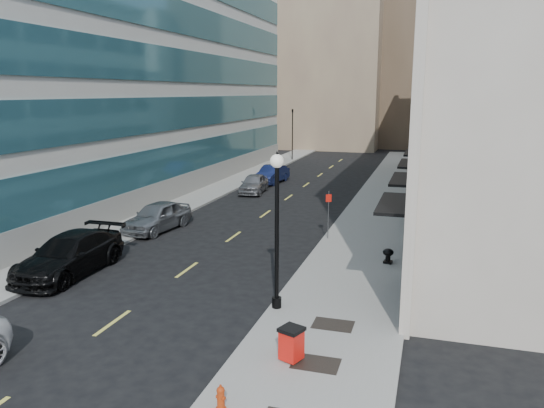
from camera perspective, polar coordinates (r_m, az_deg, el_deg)
The scene contains 22 objects.
ground at distance 18.68m, azimuth -20.24°, elevation -14.35°, with size 160.00×160.00×0.00m, color black.
sidewalk_right at distance 34.24m, azimuth 11.34°, elevation -1.75°, with size 5.00×80.00×0.15m, color gray.
sidewalk_left at distance 38.12m, azimuth -10.08°, elevation -0.31°, with size 3.00×80.00×0.15m, color gray.
building_right at distance 40.67m, azimuth 26.56°, elevation 12.06°, with size 15.30×46.50×18.25m.
building_left at distance 48.14m, azimuth -17.01°, elevation 13.76°, with size 16.14×46.00×20.00m.
skyline_tan_near at distance 82.66m, azimuth 6.98°, elevation 15.99°, with size 14.00×18.00×28.00m, color #988564.
skyline_brown at distance 85.67m, azimuth 15.85°, elevation 17.51°, with size 12.00×16.00×34.00m, color brown.
skyline_tan_far at distance 94.45m, azimuth 1.87°, elevation 13.73°, with size 12.00×14.00×22.00m, color #988564.
skyline_stone at distance 79.53m, azimuth 22.83°, elevation 12.45°, with size 10.00×14.00×20.00m, color beige.
grate_mid at distance 16.47m, azimuth 4.74°, elevation -16.72°, with size 1.40×1.00×0.01m, color black.
grate_far at distance 18.93m, azimuth 6.58°, elevation -12.76°, with size 1.40×1.00×0.01m, color black.
road_centerline at distance 32.94m, azimuth -2.30°, elevation -2.19°, with size 0.15×68.20×0.01m.
traffic_signal at distance 63.27m, azimuth 2.22°, elevation 9.83°, with size 0.66×0.66×6.98m.
car_black_pickup at distance 25.56m, azimuth -20.97°, elevation -5.12°, with size 2.51×6.16×1.79m, color black.
car_silver_sedan at distance 32.01m, azimuth -12.24°, elevation -1.31°, with size 2.02×5.03×1.71m, color gray.
car_blue_sedan at distance 47.76m, azimuth -0.03°, elevation 3.21°, with size 1.67×4.80×1.58m, color #141D4B.
car_grey_sedan at distance 43.06m, azimuth -1.97°, elevation 2.21°, with size 1.81×4.50×1.53m, color slate.
fire_hydrant at distance 14.28m, azimuth -5.54°, elevation -20.05°, with size 0.28×0.28×0.70m.
trash_bin at distance 16.37m, azimuth 2.11°, elevation -14.67°, with size 0.83×0.83×1.04m.
lamppost at distance 19.12m, azimuth 0.53°, elevation -1.47°, with size 0.49×0.49×5.89m.
sign_post at distance 29.00m, azimuth 6.09°, elevation -0.48°, with size 0.29×0.15×2.65m.
urn_planter at distance 25.60m, azimuth 12.38°, elevation -5.31°, with size 0.50×0.50×0.70m.
Camera 1 is at (10.53, -13.16, 8.04)m, focal length 35.00 mm.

